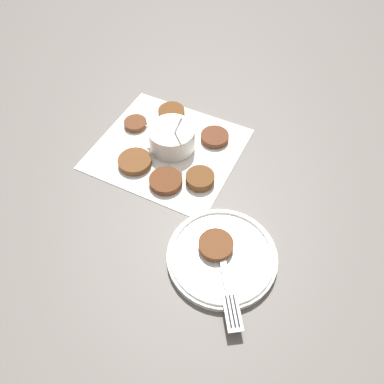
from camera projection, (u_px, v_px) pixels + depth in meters
The scene contains 12 objects.
ground_plane at pixel (171, 150), 0.95m from camera, with size 4.00×4.00×0.00m, color #605B56.
napkin at pixel (168, 147), 0.95m from camera, with size 0.39×0.36×0.00m.
sauce_bowl at pixel (170, 138), 0.93m from camera, with size 0.13×0.12×0.12m.
fritter_0 at pixel (135, 161), 0.91m from camera, with size 0.08×0.08×0.02m.
fritter_1 at pixel (135, 123), 1.00m from camera, with size 0.06×0.06×0.01m.
fritter_2 at pixel (200, 178), 0.88m from camera, with size 0.07×0.07×0.02m.
fritter_3 at pixel (171, 113), 1.01m from camera, with size 0.07×0.07×0.02m.
fritter_4 at pixel (215, 137), 0.96m from camera, with size 0.07×0.07×0.01m.
fritter_5 at pixel (166, 181), 0.88m from camera, with size 0.08×0.08×0.02m.
serving_plate at pixel (222, 256), 0.76m from camera, with size 0.22×0.22×0.02m.
fritter_on_plate at pixel (216, 245), 0.76m from camera, with size 0.07×0.07×0.01m.
fork at pixel (228, 291), 0.70m from camera, with size 0.10×0.19×0.00m.
Camera 1 is at (-0.26, 0.61, 0.69)m, focal length 35.00 mm.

